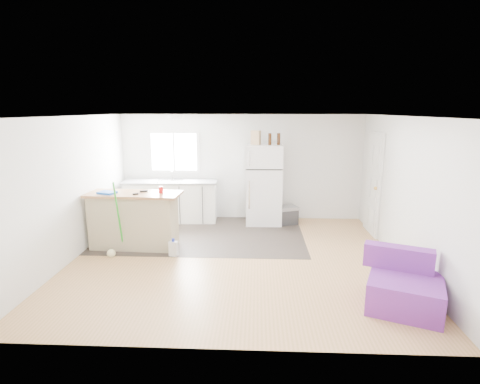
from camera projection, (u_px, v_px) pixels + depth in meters
The scene contains 19 objects.
room at pixel (235, 190), 6.17m from camera, with size 5.51×5.01×2.41m.
vinyl_zone at pixel (204, 234), 7.68m from camera, with size 4.05×2.50×0.00m, color #2D2722.
window at pixel (174, 152), 8.59m from camera, with size 1.18×0.06×0.98m.
interior_door at pixel (373, 184), 7.60m from camera, with size 0.11×0.92×2.10m.
ceiling_fixture at pixel (176, 117), 7.14m from camera, with size 0.30×0.30×0.07m, color white.
kitchen_cabinets at pixel (171, 200), 8.52m from camera, with size 2.12×0.76×1.22m.
peninsula at pixel (134, 220), 6.86m from camera, with size 1.71×0.72×1.03m.
refrigerator at pixel (264, 184), 8.28m from camera, with size 0.79×0.75×1.76m.
cooler at pixel (285, 215), 8.32m from camera, with size 0.62×0.53×0.40m.
purple_seat at pixel (404, 287), 4.81m from camera, with size 1.12×1.12×0.72m.
cleaner_jug at pixel (173, 248), 6.51m from camera, with size 0.16×0.13×0.32m.
mop at pixel (113, 244), 6.47m from camera, with size 0.23×0.38×1.34m.
red_cup at pixel (161, 190), 6.72m from camera, with size 0.08×0.08×0.12m, color red.
blue_tray at pixel (107, 193), 6.69m from camera, with size 0.30×0.22×0.04m, color blue.
tool_a at pixel (144, 191), 6.83m from camera, with size 0.14×0.05×0.03m, color black.
tool_b at pixel (136, 194), 6.60m from camera, with size 0.10×0.04×0.03m, color black.
cardboard_box at pixel (256, 138), 8.05m from camera, with size 0.20×0.10×0.30m, color tan.
bottle_left at pixel (270, 139), 7.99m from camera, with size 0.07×0.07×0.25m, color #391D0A.
bottle_right at pixel (279, 139), 8.03m from camera, with size 0.07×0.07×0.25m, color #391D0A.
Camera 1 is at (0.36, -6.02, 2.50)m, focal length 28.00 mm.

